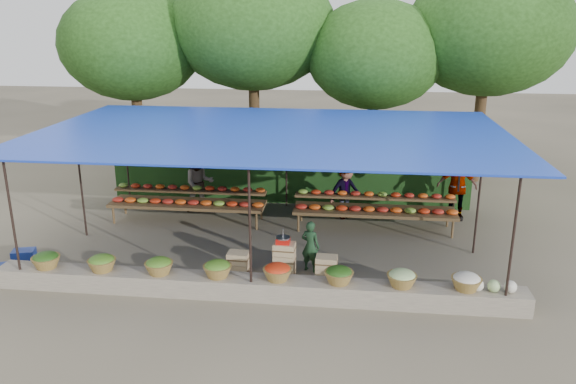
# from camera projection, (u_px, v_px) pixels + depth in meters

# --- Properties ---
(ground) EXTENTS (60.00, 60.00, 0.00)m
(ground) POSITION_uv_depth(u_px,v_px,m) (272.00, 244.00, 13.81)
(ground) COLOR brown
(ground) RESTS_ON ground
(stone_curb) EXTENTS (10.60, 0.55, 0.40)m
(stone_curb) POSITION_uv_depth(u_px,v_px,m) (253.00, 287.00, 11.14)
(stone_curb) COLOR #675E52
(stone_curb) RESTS_ON ground
(stall_canopy) EXTENTS (10.80, 6.60, 2.82)m
(stall_canopy) POSITION_uv_depth(u_px,v_px,m) (272.00, 136.00, 13.08)
(stall_canopy) COLOR black
(stall_canopy) RESTS_ON ground
(produce_baskets) EXTENTS (8.98, 0.58, 0.34)m
(produce_baskets) POSITION_uv_depth(u_px,v_px,m) (247.00, 270.00, 11.04)
(produce_baskets) COLOR brown
(produce_baskets) RESTS_ON stone_curb
(netting_backdrop) EXTENTS (10.60, 0.06, 2.50)m
(netting_backdrop) POSITION_uv_depth(u_px,v_px,m) (287.00, 163.00, 16.42)
(netting_backdrop) COLOR #204B1B
(netting_backdrop) RESTS_ON ground
(tree_row) EXTENTS (16.51, 5.50, 7.12)m
(tree_row) POSITION_uv_depth(u_px,v_px,m) (313.00, 37.00, 18.11)
(tree_row) COLOR #392914
(tree_row) RESTS_ON ground
(fruit_table_left) EXTENTS (4.21, 0.95, 0.93)m
(fruit_table_left) POSITION_uv_depth(u_px,v_px,m) (188.00, 199.00, 15.18)
(fruit_table_left) COLOR #4A301D
(fruit_table_left) RESTS_ON ground
(fruit_table_right) EXTENTS (4.21, 0.95, 0.93)m
(fruit_table_right) POSITION_uv_depth(u_px,v_px,m) (375.00, 206.00, 14.63)
(fruit_table_right) COLOR #4A301D
(fruit_table_right) RESTS_ON ground
(crate_counter) EXTENTS (2.37, 0.36, 0.77)m
(crate_counter) POSITION_uv_depth(u_px,v_px,m) (283.00, 263.00, 11.97)
(crate_counter) COLOR tan
(crate_counter) RESTS_ON ground
(weighing_scale) EXTENTS (0.30, 0.30, 0.32)m
(weighing_scale) POSITION_uv_depth(u_px,v_px,m) (283.00, 240.00, 11.81)
(weighing_scale) COLOR red
(weighing_scale) RESTS_ON crate_counter
(vendor_seated) EXTENTS (0.49, 0.41, 1.16)m
(vendor_seated) POSITION_uv_depth(u_px,v_px,m) (310.00, 246.00, 12.17)
(vendor_seated) COLOR #1A3920
(vendor_seated) RESTS_ON ground
(customer_left) EXTENTS (0.99, 0.88, 1.69)m
(customer_left) POSITION_uv_depth(u_px,v_px,m) (199.00, 183.00, 15.82)
(customer_left) COLOR slate
(customer_left) RESTS_ON ground
(customer_mid) EXTENTS (1.18, 1.05, 1.58)m
(customer_mid) POSITION_uv_depth(u_px,v_px,m) (346.00, 191.00, 15.32)
(customer_mid) COLOR slate
(customer_mid) RESTS_ON ground
(customer_right) EXTENTS (1.07, 0.45, 1.83)m
(customer_right) POSITION_uv_depth(u_px,v_px,m) (457.00, 187.00, 15.24)
(customer_right) COLOR slate
(customer_right) RESTS_ON ground
(blue_crate_back) EXTENTS (0.56, 0.47, 0.29)m
(blue_crate_back) POSITION_uv_depth(u_px,v_px,m) (24.00, 256.00, 12.75)
(blue_crate_back) COLOR navy
(blue_crate_back) RESTS_ON ground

